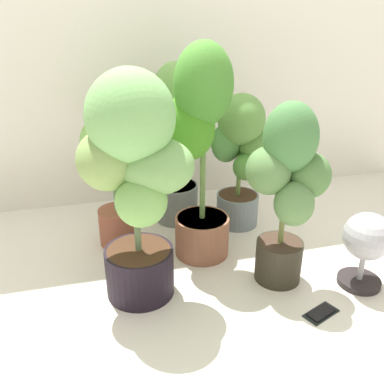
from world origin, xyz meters
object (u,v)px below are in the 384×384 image
at_px(potted_plant_back_center, 175,138).
at_px(floor_fan, 367,241).
at_px(potted_plant_front_right, 287,187).
at_px(potted_plant_back_right, 241,153).
at_px(potted_plant_front_left, 135,173).
at_px(potted_plant_center, 199,141).
at_px(cell_phone, 321,313).
at_px(potted_plant_back_left, 113,156).

height_order(potted_plant_back_center, floor_fan, potted_plant_back_center).
bearing_deg(potted_plant_back_center, potted_plant_front_right, -65.04).
bearing_deg(potted_plant_back_right, potted_plant_back_center, 156.70).
bearing_deg(potted_plant_front_left, potted_plant_center, 37.65).
distance_m(cell_phone, floor_fan, 0.35).
xyz_separation_m(potted_plant_back_center, cell_phone, (0.37, -0.91, -0.46)).
distance_m(potted_plant_center, floor_fan, 0.81).
bearing_deg(potted_plant_front_right, potted_plant_back_left, 143.03).
bearing_deg(potted_plant_back_right, potted_plant_front_left, -141.88).
distance_m(potted_plant_back_center, potted_plant_front_left, 0.67).
bearing_deg(potted_plant_front_right, cell_phone, -75.65).
bearing_deg(floor_fan, potted_plant_center, -153.86).
bearing_deg(cell_phone, potted_plant_front_right, 172.23).
distance_m(potted_plant_back_center, potted_plant_back_left, 0.38).
distance_m(potted_plant_front_left, cell_phone, 0.89).
height_order(potted_plant_back_right, floor_fan, potted_plant_back_right).
distance_m(potted_plant_front_left, potted_plant_center, 0.39).
bearing_deg(potted_plant_front_left, cell_phone, -25.14).
height_order(potted_plant_back_center, potted_plant_back_left, potted_plant_back_center).
bearing_deg(potted_plant_back_left, potted_plant_front_right, -36.97).
height_order(potted_plant_front_left, potted_plant_center, potted_plant_center).
xyz_separation_m(potted_plant_back_right, potted_plant_front_left, (-0.60, -0.47, 0.13)).
relative_size(potted_plant_front_left, cell_phone, 5.69).
relative_size(potted_plant_back_right, floor_fan, 2.12).
bearing_deg(floor_fan, potted_plant_back_left, -151.66).
bearing_deg(floor_fan, potted_plant_back_center, -170.74).
bearing_deg(potted_plant_center, floor_fan, -34.21).
distance_m(potted_plant_center, cell_phone, 0.85).
distance_m(potted_plant_back_right, potted_plant_front_right, 0.52).
bearing_deg(potted_plant_center, potted_plant_back_left, 151.95).
bearing_deg(cell_phone, floor_fan, 95.35).
height_order(potted_plant_back_right, potted_plant_back_left, potted_plant_back_left).
height_order(potted_plant_back_left, cell_phone, potted_plant_back_left).
distance_m(potted_plant_back_left, cell_phone, 1.11).
xyz_separation_m(potted_plant_front_left, cell_phone, (0.65, -0.31, -0.53)).
height_order(potted_plant_front_right, floor_fan, potted_plant_front_right).
bearing_deg(potted_plant_back_center, cell_phone, -67.84).
xyz_separation_m(potted_plant_front_left, floor_fan, (0.91, -0.17, -0.32)).
xyz_separation_m(potted_plant_front_right, cell_phone, (0.06, -0.25, -0.43)).
bearing_deg(potted_plant_front_right, potted_plant_center, 134.13).
xyz_separation_m(potted_plant_back_center, floor_fan, (0.63, -0.78, -0.26)).
height_order(potted_plant_back_right, potted_plant_front_left, potted_plant_front_left).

